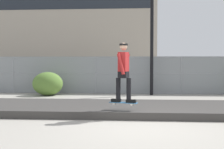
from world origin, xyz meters
TOP-DOWN VIEW (x-y plane):
  - ground_plane at (0.00, 0.00)m, footprint 120.00×120.00m
  - gravel_berm at (0.00, 2.25)m, footprint 14.08×2.85m
  - skateboard at (-0.48, 1.18)m, footprint 0.82×0.40m
  - skater at (-0.48, 1.18)m, footprint 0.72×0.62m
  - chain_fence at (0.00, 7.64)m, footprint 21.15×0.06m
  - parked_car_near at (-3.84, 10.42)m, footprint 4.42×1.99m
  - parked_car_mid at (2.90, 10.26)m, footprint 4.56×2.27m
  - library_building at (-9.97, 47.13)m, footprint 26.85×12.68m
  - shrub_left at (-4.25, 6.61)m, footprint 1.43×1.17m

SIDE VIEW (x-z plane):
  - ground_plane at x=0.00m, z-range 0.00..0.00m
  - gravel_berm at x=0.00m, z-range 0.00..0.22m
  - skateboard at x=-0.48m, z-range 0.40..0.47m
  - shrub_left at x=-4.25m, z-range 0.00..1.11m
  - parked_car_near at x=-3.84m, z-range 0.01..1.67m
  - parked_car_mid at x=2.90m, z-range 0.01..1.67m
  - chain_fence at x=0.00m, z-range 0.01..1.86m
  - skater at x=-0.48m, z-range 0.56..2.23m
  - library_building at x=-9.97m, z-range 0.00..18.17m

